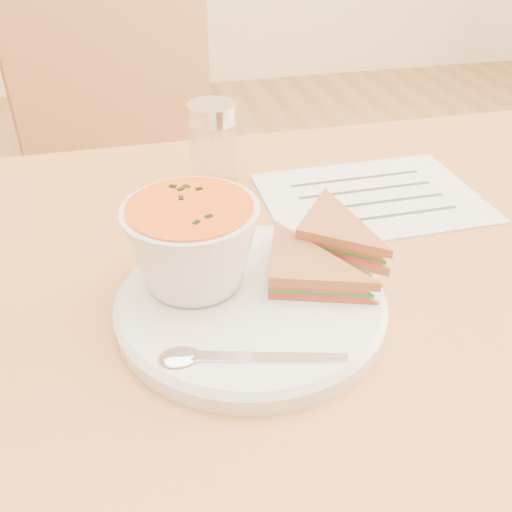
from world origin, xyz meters
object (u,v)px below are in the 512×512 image
object	(u,v)px
dining_table	(300,459)
condiment_shaker	(214,147)
plate	(251,304)
soup_bowl	(193,248)
chair_far	(170,233)

from	to	relation	value
dining_table	condiment_shaker	xyz separation A→B (m)	(-0.08, 0.18, 0.43)
plate	soup_bowl	size ratio (longest dim) A/B	2.04
chair_far	plate	distance (m)	0.66
dining_table	condiment_shaker	world-z (taller)	condiment_shaker
chair_far	soup_bowl	size ratio (longest dim) A/B	7.47
plate	soup_bowl	world-z (taller)	soup_bowl
dining_table	soup_bowl	xyz separation A→B (m)	(-0.14, -0.05, 0.44)
plate	condiment_shaker	xyz separation A→B (m)	(0.01, 0.27, 0.05)
chair_far	plate	xyz separation A→B (m)	(0.03, -0.60, 0.28)
chair_far	condiment_shaker	world-z (taller)	chair_far
dining_table	plate	xyz separation A→B (m)	(-0.09, -0.08, 0.38)
soup_bowl	condiment_shaker	world-z (taller)	condiment_shaker
plate	condiment_shaker	world-z (taller)	condiment_shaker
dining_table	condiment_shaker	distance (m)	0.48
plate	chair_far	bearing A→B (deg)	93.27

